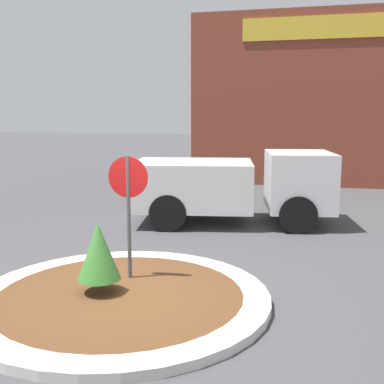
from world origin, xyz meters
name	(u,v)px	position (x,y,z in m)	size (l,w,h in m)	color
ground_plane	(120,302)	(0.00, 0.00, 0.00)	(120.00, 120.00, 0.00)	#474749
traffic_island	(120,298)	(0.00, 0.00, 0.07)	(4.93, 4.93, 0.15)	beige
stop_sign	(128,196)	(-0.13, 0.79, 1.64)	(0.73, 0.07, 2.36)	#4C4C51
island_shrub	(99,251)	(-0.35, -0.02, 0.85)	(0.71, 0.71, 1.17)	brown
utility_truck	(233,184)	(0.87, 6.16, 1.10)	(5.75, 3.23, 2.01)	silver
storefront_building	(363,100)	(5.16, 16.57, 3.62)	(14.76, 6.07, 7.24)	brown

